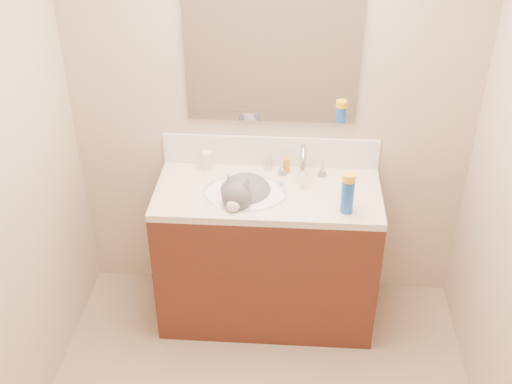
# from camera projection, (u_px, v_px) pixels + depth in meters

# --- Properties ---
(room_shell) EXTENTS (2.24, 2.54, 2.52)m
(room_shell) POSITION_uv_depth(u_px,v_px,m) (255.00, 190.00, 2.24)
(room_shell) COLOR #C0AE8F
(room_shell) RESTS_ON ground
(vanity_cabinet) EXTENTS (1.20, 0.55, 0.82)m
(vanity_cabinet) POSITION_uv_depth(u_px,v_px,m) (267.00, 257.00, 3.64)
(vanity_cabinet) COLOR #4B2014
(vanity_cabinet) RESTS_ON ground
(counter_slab) EXTENTS (1.20, 0.55, 0.04)m
(counter_slab) POSITION_uv_depth(u_px,v_px,m) (268.00, 194.00, 3.41)
(counter_slab) COLOR beige
(counter_slab) RESTS_ON vanity_cabinet
(basin) EXTENTS (0.45, 0.36, 0.14)m
(basin) POSITION_uv_depth(u_px,v_px,m) (245.00, 204.00, 3.41)
(basin) COLOR white
(basin) RESTS_ON vanity_cabinet
(faucet) EXTENTS (0.28, 0.20, 0.21)m
(faucet) POSITION_uv_depth(u_px,v_px,m) (303.00, 165.00, 3.45)
(faucet) COLOR silver
(faucet) RESTS_ON counter_slab
(cat) EXTENTS (0.36, 0.44, 0.33)m
(cat) POSITION_uv_depth(u_px,v_px,m) (244.00, 197.00, 3.39)
(cat) COLOR #535053
(cat) RESTS_ON basin
(backsplash) EXTENTS (1.20, 0.02, 0.18)m
(backsplash) POSITION_uv_depth(u_px,v_px,m) (271.00, 151.00, 3.57)
(backsplash) COLOR silver
(backsplash) RESTS_ON counter_slab
(mirror) EXTENTS (0.90, 0.02, 0.80)m
(mirror) POSITION_uv_depth(u_px,v_px,m) (272.00, 50.00, 3.25)
(mirror) COLOR white
(mirror) RESTS_ON room_shell
(pill_bottle) EXTENTS (0.06, 0.06, 0.11)m
(pill_bottle) POSITION_uv_depth(u_px,v_px,m) (207.00, 160.00, 3.55)
(pill_bottle) COLOR silver
(pill_bottle) RESTS_ON counter_slab
(pill_label) EXTENTS (0.06, 0.06, 0.04)m
(pill_label) POSITION_uv_depth(u_px,v_px,m) (207.00, 162.00, 3.56)
(pill_label) COLOR #FF5A2A
(pill_label) RESTS_ON pill_bottle
(silver_jar) EXTENTS (0.06, 0.06, 0.06)m
(silver_jar) POSITION_uv_depth(u_px,v_px,m) (268.00, 165.00, 3.56)
(silver_jar) COLOR #B7B7BC
(silver_jar) RESTS_ON counter_slab
(amber_bottle) EXTENTS (0.05, 0.05, 0.09)m
(amber_bottle) POSITION_uv_depth(u_px,v_px,m) (287.00, 165.00, 3.53)
(amber_bottle) COLOR #C38917
(amber_bottle) RESTS_ON counter_slab
(toothbrush) EXTENTS (0.04, 0.14, 0.01)m
(toothbrush) POSITION_uv_depth(u_px,v_px,m) (282.00, 185.00, 3.43)
(toothbrush) COLOR silver
(toothbrush) RESTS_ON counter_slab
(toothbrush_head) EXTENTS (0.02, 0.03, 0.02)m
(toothbrush_head) POSITION_uv_depth(u_px,v_px,m) (282.00, 185.00, 3.43)
(toothbrush_head) COLOR #5E9FC7
(toothbrush_head) RESTS_ON counter_slab
(spray_can) EXTENTS (0.08, 0.08, 0.18)m
(spray_can) POSITION_uv_depth(u_px,v_px,m) (347.00, 197.00, 3.18)
(spray_can) COLOR blue
(spray_can) RESTS_ON counter_slab
(spray_cap) EXTENTS (0.09, 0.09, 0.04)m
(spray_cap) POSITION_uv_depth(u_px,v_px,m) (349.00, 178.00, 3.12)
(spray_cap) COLOR yellow
(spray_cap) RESTS_ON spray_can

